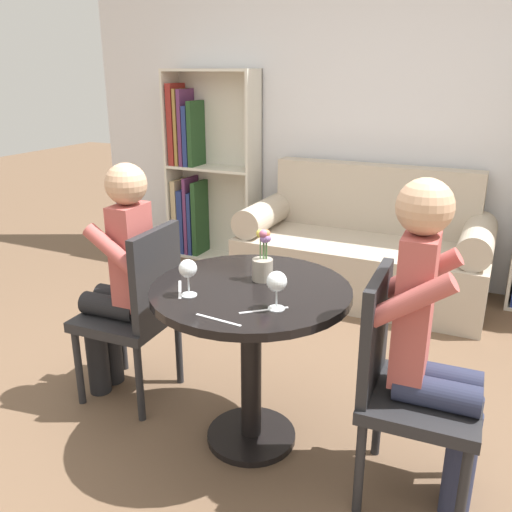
{
  "coord_description": "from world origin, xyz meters",
  "views": [
    {
      "loc": [
        0.9,
        -1.85,
        1.59
      ],
      "look_at": [
        0.0,
        0.05,
        0.86
      ],
      "focal_mm": 38.0,
      "sensor_mm": 36.0,
      "label": 1
    }
  ],
  "objects_px": {
    "chair_right": "(403,380)",
    "flower_vase": "(263,261)",
    "couch": "(363,253)",
    "wine_glass_right": "(277,283)",
    "chair_left": "(138,307)",
    "wine_glass_left": "(188,270)",
    "person_right": "(433,345)",
    "person_left": "(120,279)",
    "bookshelf_left": "(202,172)"
  },
  "relations": [
    {
      "from": "couch",
      "to": "chair_left",
      "type": "distance_m",
      "value": 1.94
    },
    {
      "from": "wine_glass_right",
      "to": "flower_vase",
      "type": "xyz_separation_m",
      "value": [
        -0.17,
        0.25,
        -0.02
      ]
    },
    {
      "from": "couch",
      "to": "chair_right",
      "type": "distance_m",
      "value": 2.04
    },
    {
      "from": "wine_glass_right",
      "to": "flower_vase",
      "type": "relative_size",
      "value": 0.67
    },
    {
      "from": "person_left",
      "to": "wine_glass_left",
      "type": "relative_size",
      "value": 7.98
    },
    {
      "from": "chair_left",
      "to": "person_left",
      "type": "xyz_separation_m",
      "value": [
        -0.09,
        -0.01,
        0.14
      ]
    },
    {
      "from": "person_left",
      "to": "person_right",
      "type": "height_order",
      "value": "person_right"
    },
    {
      "from": "couch",
      "to": "person_right",
      "type": "relative_size",
      "value": 1.4
    },
    {
      "from": "wine_glass_right",
      "to": "person_left",
      "type": "bearing_deg",
      "value": 166.34
    },
    {
      "from": "couch",
      "to": "flower_vase",
      "type": "distance_m",
      "value": 1.87
    },
    {
      "from": "person_left",
      "to": "wine_glass_right",
      "type": "height_order",
      "value": "person_left"
    },
    {
      "from": "person_left",
      "to": "person_right",
      "type": "relative_size",
      "value": 0.95
    },
    {
      "from": "chair_left",
      "to": "person_right",
      "type": "bearing_deg",
      "value": 83.41
    },
    {
      "from": "chair_left",
      "to": "wine_glass_right",
      "type": "xyz_separation_m",
      "value": [
        0.83,
        -0.23,
        0.35
      ]
    },
    {
      "from": "wine_glass_right",
      "to": "bookshelf_left",
      "type": "bearing_deg",
      "value": 126.1
    },
    {
      "from": "person_right",
      "to": "wine_glass_right",
      "type": "distance_m",
      "value": 0.6
    },
    {
      "from": "couch",
      "to": "wine_glass_right",
      "type": "relative_size",
      "value": 11.76
    },
    {
      "from": "chair_left",
      "to": "wine_glass_left",
      "type": "distance_m",
      "value": 0.64
    },
    {
      "from": "person_left",
      "to": "wine_glass_left",
      "type": "bearing_deg",
      "value": 63.29
    },
    {
      "from": "chair_left",
      "to": "flower_vase",
      "type": "height_order",
      "value": "flower_vase"
    },
    {
      "from": "couch",
      "to": "person_right",
      "type": "bearing_deg",
      "value": -69.08
    },
    {
      "from": "chair_right",
      "to": "flower_vase",
      "type": "xyz_separation_m",
      "value": [
        -0.64,
        0.13,
        0.33
      ]
    },
    {
      "from": "bookshelf_left",
      "to": "chair_right",
      "type": "relative_size",
      "value": 1.77
    },
    {
      "from": "chair_left",
      "to": "wine_glass_left",
      "type": "relative_size",
      "value": 6.0
    },
    {
      "from": "person_left",
      "to": "flower_vase",
      "type": "height_order",
      "value": "person_left"
    },
    {
      "from": "flower_vase",
      "to": "wine_glass_right",
      "type": "bearing_deg",
      "value": -55.78
    },
    {
      "from": "couch",
      "to": "bookshelf_left",
      "type": "xyz_separation_m",
      "value": [
        -1.51,
        0.27,
        0.44
      ]
    },
    {
      "from": "person_right",
      "to": "wine_glass_left",
      "type": "height_order",
      "value": "person_right"
    },
    {
      "from": "person_right",
      "to": "bookshelf_left",
      "type": "bearing_deg",
      "value": 43.34
    },
    {
      "from": "person_left",
      "to": "flower_vase",
      "type": "relative_size",
      "value": 5.38
    },
    {
      "from": "chair_right",
      "to": "person_left",
      "type": "xyz_separation_m",
      "value": [
        -1.39,
        0.11,
        0.14
      ]
    },
    {
      "from": "person_right",
      "to": "wine_glass_left",
      "type": "xyz_separation_m",
      "value": [
        -0.92,
        -0.15,
        0.19
      ]
    },
    {
      "from": "chair_left",
      "to": "wine_glass_right",
      "type": "bearing_deg",
      "value": 72.28
    },
    {
      "from": "chair_right",
      "to": "wine_glass_left",
      "type": "bearing_deg",
      "value": 97.66
    },
    {
      "from": "chair_right",
      "to": "wine_glass_right",
      "type": "height_order",
      "value": "chair_right"
    },
    {
      "from": "bookshelf_left",
      "to": "person_right",
      "type": "bearing_deg",
      "value": -44.32
    },
    {
      "from": "couch",
      "to": "person_left",
      "type": "bearing_deg",
      "value": -112.04
    },
    {
      "from": "wine_glass_left",
      "to": "person_right",
      "type": "bearing_deg",
      "value": 9.41
    },
    {
      "from": "person_left",
      "to": "flower_vase",
      "type": "xyz_separation_m",
      "value": [
        0.75,
        0.03,
        0.2
      ]
    },
    {
      "from": "couch",
      "to": "chair_left",
      "type": "xyz_separation_m",
      "value": [
        -0.65,
        -1.82,
        0.18
      ]
    },
    {
      "from": "wine_glass_left",
      "to": "flower_vase",
      "type": "relative_size",
      "value": 0.67
    },
    {
      "from": "bookshelf_left",
      "to": "flower_vase",
      "type": "height_order",
      "value": "bookshelf_left"
    },
    {
      "from": "chair_right",
      "to": "person_left",
      "type": "height_order",
      "value": "person_left"
    },
    {
      "from": "chair_left",
      "to": "chair_right",
      "type": "height_order",
      "value": "same"
    },
    {
      "from": "chair_left",
      "to": "wine_glass_left",
      "type": "height_order",
      "value": "chair_left"
    },
    {
      "from": "person_left",
      "to": "chair_right",
      "type": "bearing_deg",
      "value": 83.41
    },
    {
      "from": "chair_right",
      "to": "person_right",
      "type": "bearing_deg",
      "value": -88.43
    },
    {
      "from": "bookshelf_left",
      "to": "chair_right",
      "type": "bearing_deg",
      "value": -45.56
    },
    {
      "from": "person_left",
      "to": "wine_glass_right",
      "type": "distance_m",
      "value": 0.97
    },
    {
      "from": "couch",
      "to": "wine_glass_left",
      "type": "distance_m",
      "value": 2.15
    }
  ]
}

